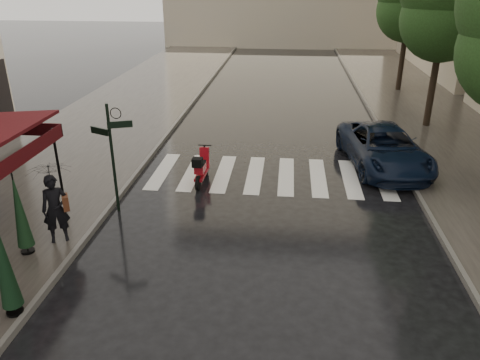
% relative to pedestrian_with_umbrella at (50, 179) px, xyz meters
% --- Properties ---
extents(ground, '(120.00, 120.00, 0.00)m').
position_rel_pedestrian_with_umbrella_xyz_m(ground, '(2.00, -1.10, -1.77)').
color(ground, black).
rests_on(ground, ground).
extents(sidewalk_near, '(6.00, 60.00, 0.12)m').
position_rel_pedestrian_with_umbrella_xyz_m(sidewalk_near, '(-2.50, 10.90, -1.71)').
color(sidewalk_near, '#38332D').
rests_on(sidewalk_near, ground).
extents(sidewalk_far, '(5.50, 60.00, 0.12)m').
position_rel_pedestrian_with_umbrella_xyz_m(sidewalk_far, '(12.25, 10.90, -1.71)').
color(sidewalk_far, '#38332D').
rests_on(sidewalk_far, ground).
extents(curb_near, '(0.12, 60.00, 0.16)m').
position_rel_pedestrian_with_umbrella_xyz_m(curb_near, '(0.55, 10.90, -1.70)').
color(curb_near, '#595651').
rests_on(curb_near, ground).
extents(curb_far, '(0.12, 60.00, 0.16)m').
position_rel_pedestrian_with_umbrella_xyz_m(curb_far, '(9.45, 10.90, -1.70)').
color(curb_far, '#595651').
rests_on(curb_far, ground).
extents(crosswalk, '(7.85, 3.20, 0.01)m').
position_rel_pedestrian_with_umbrella_xyz_m(crosswalk, '(4.97, 4.90, -1.77)').
color(crosswalk, silver).
rests_on(crosswalk, ground).
extents(signpost, '(1.17, 0.29, 3.10)m').
position_rel_pedestrian_with_umbrella_xyz_m(signpost, '(0.80, 1.90, 0.06)').
color(signpost, black).
rests_on(signpost, ground).
extents(pedestrian_with_umbrella, '(1.39, 1.39, 2.49)m').
position_rel_pedestrian_with_umbrella_xyz_m(pedestrian_with_umbrella, '(0.00, 0.00, 0.00)').
color(pedestrian_with_umbrella, black).
rests_on(pedestrian_with_umbrella, sidewalk_near).
extents(scooter, '(0.44, 1.65, 1.08)m').
position_rel_pedestrian_with_umbrella_xyz_m(scooter, '(2.80, 4.05, -1.27)').
color(scooter, black).
rests_on(scooter, ground).
extents(parked_car, '(3.01, 5.25, 1.38)m').
position_rel_pedestrian_with_umbrella_xyz_m(parked_car, '(8.79, 6.11, -1.08)').
color(parked_car, black).
rests_on(parked_car, ground).
extents(parasol_front, '(0.39, 0.39, 2.20)m').
position_rel_pedestrian_with_umbrella_xyz_m(parasol_front, '(0.35, -2.70, -0.47)').
color(parasol_front, black).
rests_on(parasol_front, sidewalk_near).
extents(parasol_back, '(0.38, 0.38, 2.03)m').
position_rel_pedestrian_with_umbrella_xyz_m(parasol_back, '(-0.53, -0.60, -0.56)').
color(parasol_back, black).
rests_on(parasol_back, sidewalk_near).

